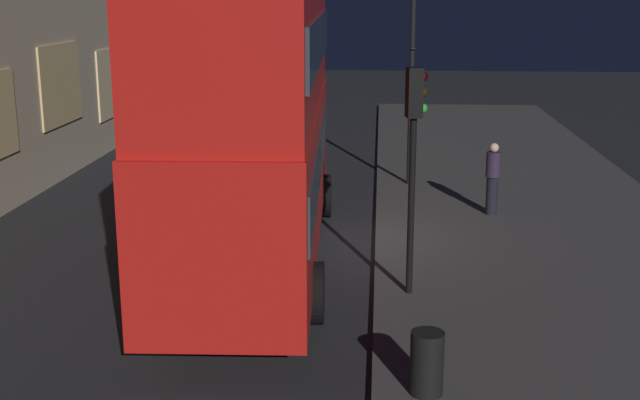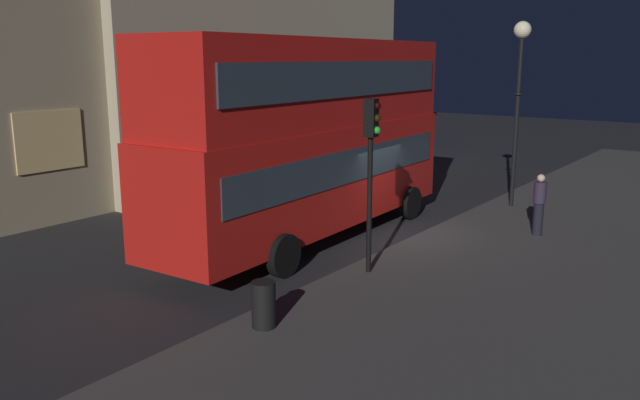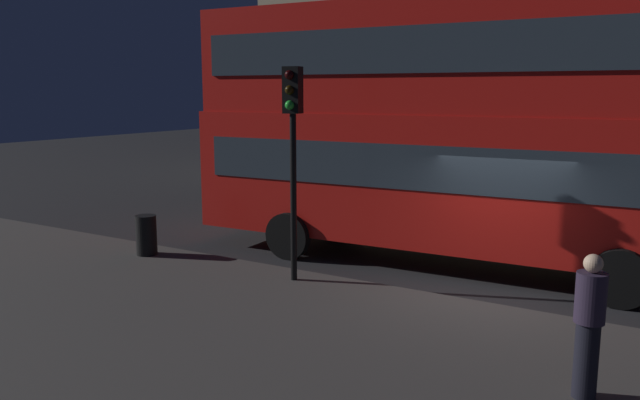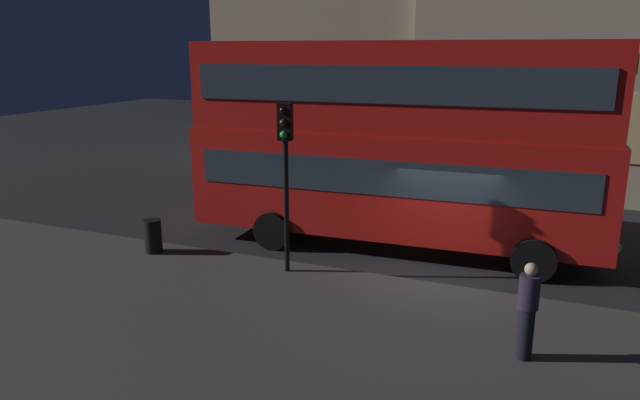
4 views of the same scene
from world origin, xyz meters
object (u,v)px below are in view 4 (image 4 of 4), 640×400
at_px(traffic_light_near_kerb, 285,153).
at_px(litter_bin, 153,236).
at_px(pedestrian, 527,310).
at_px(double_decker_bus, 394,137).

bearing_deg(traffic_light_near_kerb, litter_bin, 171.33).
bearing_deg(pedestrian, traffic_light_near_kerb, -168.64).
relative_size(double_decker_bus, pedestrian, 6.37).
relative_size(double_decker_bus, litter_bin, 12.60).
height_order(traffic_light_near_kerb, pedestrian, traffic_light_near_kerb).
xyz_separation_m(pedestrian, litter_bin, (-9.42, 2.06, -0.46)).
bearing_deg(litter_bin, traffic_light_near_kerb, 1.38).
bearing_deg(double_decker_bus, traffic_light_near_kerb, -122.25).
distance_m(pedestrian, litter_bin, 9.66).
relative_size(traffic_light_near_kerb, pedestrian, 2.30).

